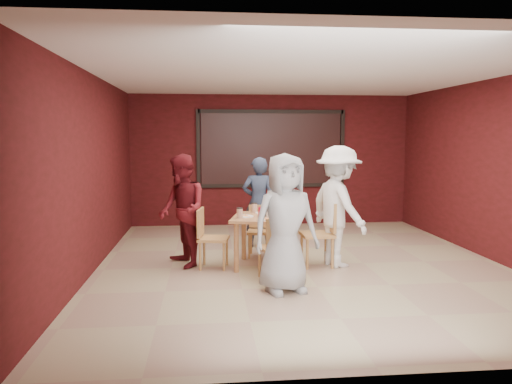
{
  "coord_description": "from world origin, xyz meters",
  "views": [
    {
      "loc": [
        -1.39,
        -7.2,
        1.91
      ],
      "look_at": [
        -0.68,
        -0.03,
        1.11
      ],
      "focal_mm": 35.0,
      "sensor_mm": 36.0,
      "label": 1
    }
  ],
  "objects": [
    {
      "name": "chair_left",
      "position": [
        -1.37,
        -0.04,
        0.49
      ],
      "size": [
        0.49,
        0.49,
        0.87
      ],
      "color": "#BF894A",
      "rests_on": "floor"
    },
    {
      "name": "floor",
      "position": [
        0.0,
        0.0,
        0.0
      ],
      "size": [
        7.0,
        7.0,
        0.0
      ],
      "primitive_type": "plane",
      "color": "tan",
      "rests_on": "ground"
    },
    {
      "name": "diner_front",
      "position": [
        -0.44,
        -1.26,
        0.86
      ],
      "size": [
        0.95,
        0.75,
        1.71
      ],
      "primitive_type": "imported",
      "rotation": [
        0.0,
        0.0,
        0.27
      ],
      "color": "#9C9C9C",
      "rests_on": "floor"
    },
    {
      "name": "diner_back",
      "position": [
        -0.5,
        1.29,
        0.78
      ],
      "size": [
        0.59,
        0.4,
        1.56
      ],
      "primitive_type": "imported",
      "rotation": [
        0.0,
        0.0,
        3.09
      ],
      "color": "#2D3950",
      "rests_on": "floor"
    },
    {
      "name": "dining_table",
      "position": [
        -0.54,
        -0.03,
        0.66
      ],
      "size": [
        1.13,
        1.13,
        0.9
      ],
      "color": "#B7824B",
      "rests_on": "floor"
    },
    {
      "name": "diner_right",
      "position": [
        0.53,
        -0.1,
        0.89
      ],
      "size": [
        1.03,
        1.31,
        1.78
      ],
      "primitive_type": "imported",
      "rotation": [
        0.0,
        0.0,
        1.94
      ],
      "color": "white",
      "rests_on": "floor"
    },
    {
      "name": "chair_front",
      "position": [
        -0.46,
        -0.78,
        0.49
      ],
      "size": [
        0.5,
        0.5,
        0.86
      ],
      "color": "#BF894A",
      "rests_on": "floor"
    },
    {
      "name": "window_blinds",
      "position": [
        0.0,
        3.45,
        1.65
      ],
      "size": [
        3.0,
        0.02,
        1.5
      ],
      "primitive_type": "cube",
      "color": "black"
    },
    {
      "name": "chair_back",
      "position": [
        -0.54,
        0.65,
        0.46
      ],
      "size": [
        0.46,
        0.46,
        0.81
      ],
      "color": "#BF894A",
      "rests_on": "floor"
    },
    {
      "name": "diner_left",
      "position": [
        -1.76,
        0.1,
        0.83
      ],
      "size": [
        0.88,
        0.98,
        1.66
      ],
      "primitive_type": "imported",
      "rotation": [
        0.0,
        0.0,
        -1.2
      ],
      "color": "maroon",
      "rests_on": "floor"
    },
    {
      "name": "chair_right",
      "position": [
        0.3,
        -0.09,
        0.54
      ],
      "size": [
        0.47,
        0.47,
        0.96
      ],
      "color": "#BF894A",
      "rests_on": "floor"
    }
  ]
}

